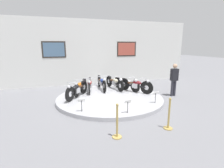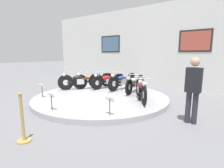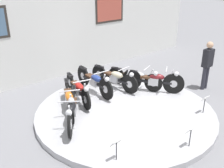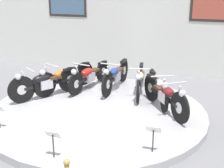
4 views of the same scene
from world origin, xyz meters
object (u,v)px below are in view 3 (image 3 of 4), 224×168
Objects in this scene: motorcycle_black at (72,109)px; motorcycle_blue at (95,81)px; motorcycle_orange at (69,98)px; motorcycle_red at (78,89)px; visitor_standing at (207,63)px; motorcycle_silver at (135,77)px; info_placard_front_centre at (191,132)px; motorcycle_cream at (115,77)px; info_placard_front_left at (116,145)px; info_placard_front_right at (205,101)px; motorcycle_maroon at (153,80)px.

motorcycle_black is 0.83× the size of motorcycle_blue.
motorcycle_orange reaches higher than motorcycle_red.
visitor_standing is at bearing -29.33° from motorcycle_blue.
motorcycle_silver is at bearing 11.66° from motorcycle_black.
info_placard_front_centre is at bearing -67.82° from motorcycle_orange.
motorcycle_red is 0.95× the size of motorcycle_blue.
motorcycle_cream is 0.69m from motorcycle_silver.
motorcycle_silver is 3.72m from info_placard_front_left.
motorcycle_cream is (0.71, -0.15, -0.02)m from motorcycle_blue.
motorcycle_red is 3.63m from info_placard_front_right.
motorcycle_cream is 3.63m from info_placard_front_left.
motorcycle_blue is 3.37m from info_placard_front_right.
visitor_standing is (2.06, -1.30, 0.41)m from motorcycle_silver.
motorcycle_silver is at bearing 67.80° from info_placard_front_centre.
visitor_standing is (1.75, 1.11, 0.42)m from info_placard_front_right.
info_placard_front_left and info_placard_front_right have the same top height.
motorcycle_maroon is at bearing 0.00° from motorcycle_black.
motorcycle_blue is 3.96× the size of info_placard_front_left.
info_placard_front_right is at bearing 23.23° from info_placard_front_centre.
info_placard_front_left is at bearing -106.88° from motorcycle_red.
motorcycle_blue is at bearing 150.67° from visitor_standing.
info_placard_front_centre and info_placard_front_right have the same top height.
motorcycle_blue is 3.96× the size of info_placard_front_centre.
motorcycle_maroon reaches higher than info_placard_front_right.
motorcycle_orange is at bearing 168.27° from motorcycle_maroon.
motorcycle_silver is 1.10× the size of motorcycle_maroon.
info_placard_front_centre is (1.57, -0.67, 0.00)m from info_placard_front_left.
motorcycle_maroon reaches higher than motorcycle_silver.
motorcycle_red is 1.16× the size of motorcycle_maroon.
motorcycle_orange reaches higher than info_placard_front_left.
info_placard_front_left is 5.03m from visitor_standing.
motorcycle_black is at bearing -168.34° from motorcycle_silver.
motorcycle_orange is 3.34m from info_placard_front_centre.
info_placard_front_centre is at bearing -151.73° from visitor_standing.
motorcycle_maroon is 1.99m from visitor_standing.
motorcycle_silver is 3.58× the size of info_placard_front_right.
motorcycle_orange is 1.11× the size of motorcycle_maroon.
motorcycle_orange is 2.44m from info_placard_front_left.
visitor_standing is (3.32, -1.87, 0.38)m from motorcycle_blue.
info_placard_front_left is at bearing 156.77° from info_placard_front_centre.
motorcycle_black is 2.93m from info_placard_front_centre.
motorcycle_blue is at bearing 12.12° from motorcycle_red.
motorcycle_cream is at bearing 129.13° from motorcycle_maroon.
info_placard_front_right is (0.06, -1.84, -0.03)m from motorcycle_maroon.
info_placard_front_centre is (-0.71, -3.50, -0.02)m from motorcycle_cream.
info_placard_front_right is at bearing -30.83° from motorcycle_black.
info_placard_front_centre is at bearing -121.03° from motorcycle_maroon.
motorcycle_maroon is (2.23, -0.98, 0.02)m from motorcycle_red.
motorcycle_blue reaches higher than motorcycle_maroon.
info_placard_front_centre is at bearing -112.20° from motorcycle_silver.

